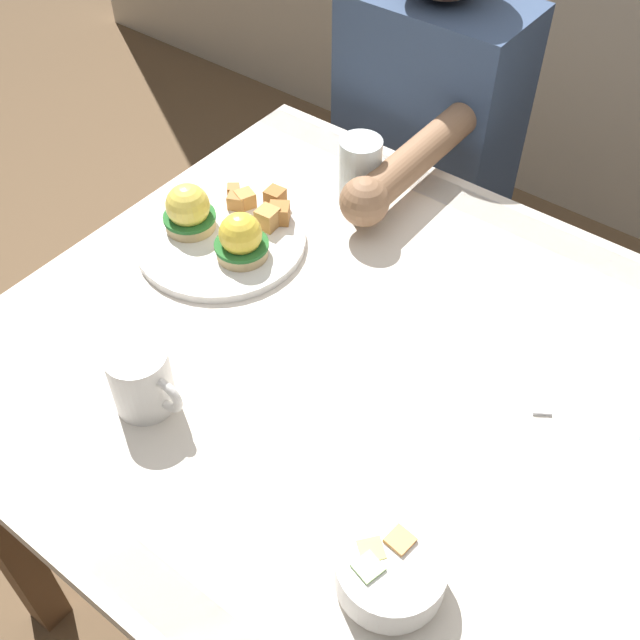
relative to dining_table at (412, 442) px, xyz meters
name	(u,v)px	position (x,y,z in m)	size (l,w,h in m)	color
ground_plane	(385,620)	(0.00, 0.00, -0.63)	(6.00, 6.00, 0.00)	brown
dining_table	(412,442)	(0.00, 0.00, 0.00)	(1.20, 0.90, 0.74)	silver
eggs_benedict_plate	(220,231)	(-0.42, 0.07, 0.13)	(0.27, 0.27, 0.09)	white
fruit_bowl	(390,572)	(0.11, -0.24, 0.14)	(0.12, 0.12, 0.06)	white
coffee_mug	(142,379)	(-0.28, -0.23, 0.16)	(0.11, 0.08, 0.09)	white
fork	(536,375)	(0.11, 0.12, 0.11)	(0.10, 0.14, 0.00)	silver
water_glass_far	(360,176)	(-0.31, 0.29, 0.16)	(0.07, 0.07, 0.12)	silver
diner_person	(420,148)	(-0.37, 0.60, 0.02)	(0.34, 0.54, 1.14)	#33333D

